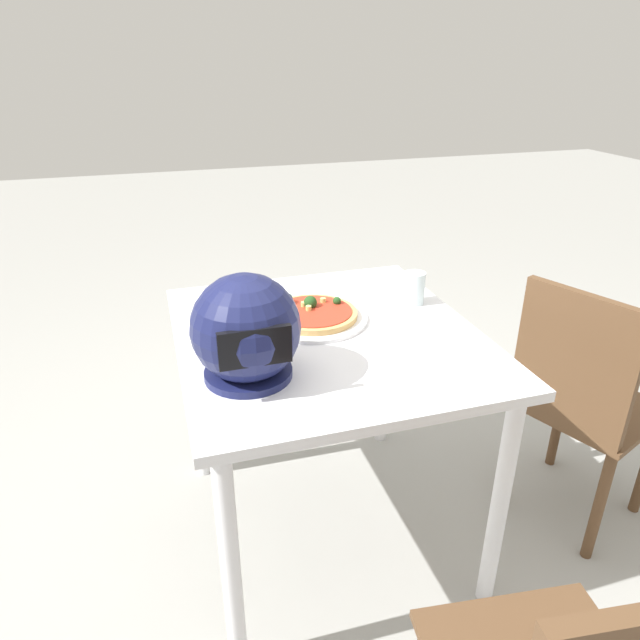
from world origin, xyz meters
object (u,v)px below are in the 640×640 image
dining_table (327,362)px  motorcycle_helmet (246,330)px  drinking_glass (414,288)px  chair_side (579,398)px  pizza (311,312)px

dining_table → motorcycle_helmet: size_ratio=3.47×
drinking_glass → chair_side: 0.65m
dining_table → motorcycle_helmet: (0.27, 0.19, 0.24)m
dining_table → drinking_glass: (-0.34, -0.13, 0.16)m
drinking_glass → chair_side: size_ratio=0.12×
motorcycle_helmet → drinking_glass: (-0.61, -0.31, -0.08)m
drinking_glass → pizza: bearing=4.1°
pizza → chair_side: size_ratio=0.31×
motorcycle_helmet → chair_side: 1.15m
dining_table → motorcycle_helmet: bearing=34.3°
pizza → motorcycle_helmet: size_ratio=1.00×
chair_side → dining_table: bearing=-13.3°
pizza → motorcycle_helmet: motorcycle_helmet is taller
pizza → dining_table: bearing=101.8°
drinking_glass → dining_table: bearing=20.2°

